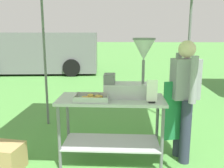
{
  "coord_description": "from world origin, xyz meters",
  "views": [
    {
      "loc": [
        0.09,
        -2.15,
        1.71
      ],
      "look_at": [
        -0.08,
        1.1,
        1.03
      ],
      "focal_mm": 39.72,
      "sensor_mm": 36.0,
      "label": 1
    }
  ],
  "objects_px": {
    "donut_fryer": "(131,74)",
    "supply_crate": "(2,157)",
    "donut_cart": "(111,116)",
    "menu_sign": "(152,93)",
    "donut_tray": "(92,98)",
    "vendor": "(184,95)",
    "van_grey": "(37,52)"
  },
  "relations": [
    {
      "from": "donut_fryer",
      "to": "menu_sign",
      "type": "height_order",
      "value": "donut_fryer"
    },
    {
      "from": "donut_cart",
      "to": "van_grey",
      "type": "xyz_separation_m",
      "value": [
        -3.55,
        7.25,
        0.23
      ]
    },
    {
      "from": "van_grey",
      "to": "donut_fryer",
      "type": "bearing_deg",
      "value": -62.05
    },
    {
      "from": "supply_crate",
      "to": "van_grey",
      "type": "distance_m",
      "value": 7.87
    },
    {
      "from": "menu_sign",
      "to": "vendor",
      "type": "distance_m",
      "value": 0.56
    },
    {
      "from": "vendor",
      "to": "van_grey",
      "type": "xyz_separation_m",
      "value": [
        -4.5,
        7.13,
        -0.03
      ]
    },
    {
      "from": "supply_crate",
      "to": "donut_tray",
      "type": "bearing_deg",
      "value": 7.88
    },
    {
      "from": "donut_fryer",
      "to": "van_grey",
      "type": "relative_size",
      "value": 0.14
    },
    {
      "from": "vendor",
      "to": "donut_tray",
      "type": "bearing_deg",
      "value": -168.31
    },
    {
      "from": "donut_tray",
      "to": "vendor",
      "type": "bearing_deg",
      "value": 11.69
    },
    {
      "from": "donut_tray",
      "to": "vendor",
      "type": "relative_size",
      "value": 0.26
    },
    {
      "from": "donut_fryer",
      "to": "vendor",
      "type": "distance_m",
      "value": 0.75
    },
    {
      "from": "donut_fryer",
      "to": "supply_crate",
      "type": "xyz_separation_m",
      "value": [
        -1.61,
        -0.35,
        -1.02
      ]
    },
    {
      "from": "donut_cart",
      "to": "donut_fryer",
      "type": "relative_size",
      "value": 1.8
    },
    {
      "from": "supply_crate",
      "to": "van_grey",
      "type": "xyz_separation_m",
      "value": [
        -2.2,
        7.52,
        0.71
      ]
    },
    {
      "from": "menu_sign",
      "to": "donut_fryer",
      "type": "bearing_deg",
      "value": 132.78
    },
    {
      "from": "donut_fryer",
      "to": "supply_crate",
      "type": "distance_m",
      "value": 1.94
    },
    {
      "from": "vendor",
      "to": "supply_crate",
      "type": "height_order",
      "value": "vendor"
    },
    {
      "from": "donut_tray",
      "to": "vendor",
      "type": "xyz_separation_m",
      "value": [
        1.18,
        0.24,
        -0.0
      ]
    },
    {
      "from": "donut_fryer",
      "to": "van_grey",
      "type": "xyz_separation_m",
      "value": [
        -3.81,
        7.18,
        -0.31
      ]
    },
    {
      "from": "van_grey",
      "to": "donut_cart",
      "type": "bearing_deg",
      "value": -63.9
    },
    {
      "from": "vendor",
      "to": "donut_cart",
      "type": "bearing_deg",
      "value": -172.32
    },
    {
      "from": "vendor",
      "to": "supply_crate",
      "type": "xyz_separation_m",
      "value": [
        -2.3,
        -0.4,
        -0.74
      ]
    },
    {
      "from": "donut_fryer",
      "to": "supply_crate",
      "type": "height_order",
      "value": "donut_fryer"
    },
    {
      "from": "donut_fryer",
      "to": "supply_crate",
      "type": "bearing_deg",
      "value": -167.88
    },
    {
      "from": "supply_crate",
      "to": "van_grey",
      "type": "bearing_deg",
      "value": 106.27
    },
    {
      "from": "supply_crate",
      "to": "van_grey",
      "type": "relative_size",
      "value": 0.1
    },
    {
      "from": "menu_sign",
      "to": "van_grey",
      "type": "xyz_separation_m",
      "value": [
        -4.05,
        7.44,
        -0.13
      ]
    },
    {
      "from": "donut_cart",
      "to": "donut_tray",
      "type": "height_order",
      "value": "donut_tray"
    },
    {
      "from": "donut_cart",
      "to": "menu_sign",
      "type": "bearing_deg",
      "value": -20.56
    },
    {
      "from": "vendor",
      "to": "van_grey",
      "type": "height_order",
      "value": "van_grey"
    },
    {
      "from": "donut_cart",
      "to": "van_grey",
      "type": "distance_m",
      "value": 8.08
    }
  ]
}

